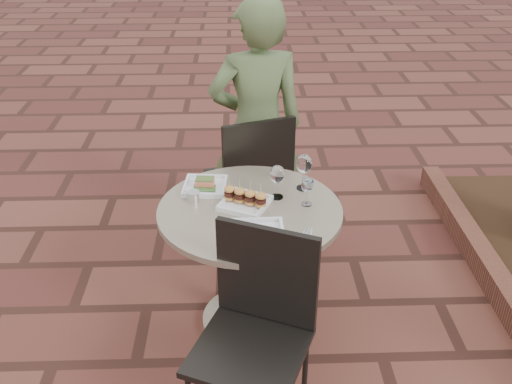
{
  "coord_description": "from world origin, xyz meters",
  "views": [
    {
      "loc": [
        0.12,
        -2.07,
        2.18
      ],
      "look_at": [
        0.2,
        0.28,
        0.82
      ],
      "focal_mm": 40.0,
      "sensor_mm": 36.0,
      "label": 1
    }
  ],
  "objects_px": {
    "chair_near": "(258,318)",
    "plate_sliders": "(245,199)",
    "cafe_table": "(250,250)",
    "chair_far": "(253,173)",
    "plate_tuna": "(257,235)",
    "plate_salmon": "(205,185)",
    "diner": "(257,129)"
  },
  "relations": [
    {
      "from": "cafe_table",
      "to": "plate_salmon",
      "type": "relative_size",
      "value": 3.87
    },
    {
      "from": "chair_far",
      "to": "plate_salmon",
      "type": "bearing_deg",
      "value": 43.29
    },
    {
      "from": "chair_far",
      "to": "diner",
      "type": "height_order",
      "value": "diner"
    },
    {
      "from": "cafe_table",
      "to": "chair_far",
      "type": "xyz_separation_m",
      "value": [
        0.03,
        0.7,
        0.07
      ]
    },
    {
      "from": "cafe_table",
      "to": "chair_near",
      "type": "bearing_deg",
      "value": -88.21
    },
    {
      "from": "diner",
      "to": "plate_salmon",
      "type": "bearing_deg",
      "value": 55.27
    },
    {
      "from": "plate_tuna",
      "to": "chair_far",
      "type": "bearing_deg",
      "value": 89.45
    },
    {
      "from": "plate_sliders",
      "to": "plate_salmon",
      "type": "bearing_deg",
      "value": 139.0
    },
    {
      "from": "cafe_table",
      "to": "plate_salmon",
      "type": "bearing_deg",
      "value": 137.93
    },
    {
      "from": "plate_tuna",
      "to": "cafe_table",
      "type": "bearing_deg",
      "value": 95.37
    },
    {
      "from": "chair_near",
      "to": "plate_sliders",
      "type": "relative_size",
      "value": 3.25
    },
    {
      "from": "diner",
      "to": "plate_tuna",
      "type": "bearing_deg",
      "value": 78.58
    },
    {
      "from": "chair_near",
      "to": "plate_sliders",
      "type": "height_order",
      "value": "chair_near"
    },
    {
      "from": "plate_tuna",
      "to": "chair_near",
      "type": "bearing_deg",
      "value": -91.08
    },
    {
      "from": "chair_far",
      "to": "plate_sliders",
      "type": "bearing_deg",
      "value": 66.17
    },
    {
      "from": "chair_near",
      "to": "plate_salmon",
      "type": "distance_m",
      "value": 0.84
    },
    {
      "from": "chair_far",
      "to": "diner",
      "type": "relative_size",
      "value": 0.59
    },
    {
      "from": "chair_near",
      "to": "plate_salmon",
      "type": "relative_size",
      "value": 4.0
    },
    {
      "from": "plate_salmon",
      "to": "plate_sliders",
      "type": "bearing_deg",
      "value": -41.0
    },
    {
      "from": "chair_near",
      "to": "plate_tuna",
      "type": "height_order",
      "value": "chair_near"
    },
    {
      "from": "plate_tuna",
      "to": "plate_salmon",
      "type": "bearing_deg",
      "value": 118.53
    },
    {
      "from": "diner",
      "to": "plate_tuna",
      "type": "distance_m",
      "value": 1.07
    },
    {
      "from": "plate_salmon",
      "to": "chair_near",
      "type": "bearing_deg",
      "value": -72.65
    },
    {
      "from": "chair_near",
      "to": "plate_tuna",
      "type": "xyz_separation_m",
      "value": [
        0.01,
        0.32,
        0.2
      ]
    },
    {
      "from": "plate_salmon",
      "to": "plate_tuna",
      "type": "relative_size",
      "value": 0.91
    },
    {
      "from": "diner",
      "to": "plate_sliders",
      "type": "height_order",
      "value": "diner"
    },
    {
      "from": "plate_sliders",
      "to": "plate_tuna",
      "type": "height_order",
      "value": "plate_sliders"
    },
    {
      "from": "diner",
      "to": "cafe_table",
      "type": "bearing_deg",
      "value": 76.25
    },
    {
      "from": "cafe_table",
      "to": "plate_sliders",
      "type": "height_order",
      "value": "plate_sliders"
    },
    {
      "from": "chair_near",
      "to": "plate_salmon",
      "type": "bearing_deg",
      "value": 130.14
    },
    {
      "from": "plate_salmon",
      "to": "plate_sliders",
      "type": "relative_size",
      "value": 0.81
    },
    {
      "from": "cafe_table",
      "to": "plate_tuna",
      "type": "distance_m",
      "value": 0.37
    }
  ]
}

